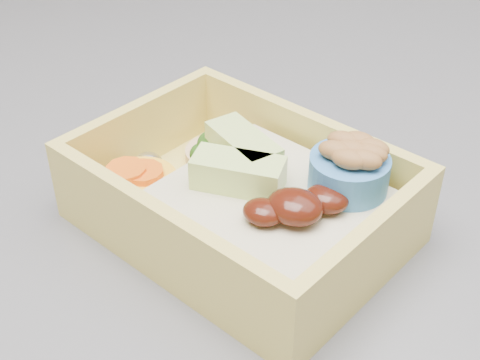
% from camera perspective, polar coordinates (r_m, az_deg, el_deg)
% --- Properties ---
extents(bento_box, '(0.23, 0.19, 0.07)m').
position_cam_1_polar(bento_box, '(0.41, 0.89, -1.62)').
color(bento_box, '#DEC85B').
rests_on(bento_box, island).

